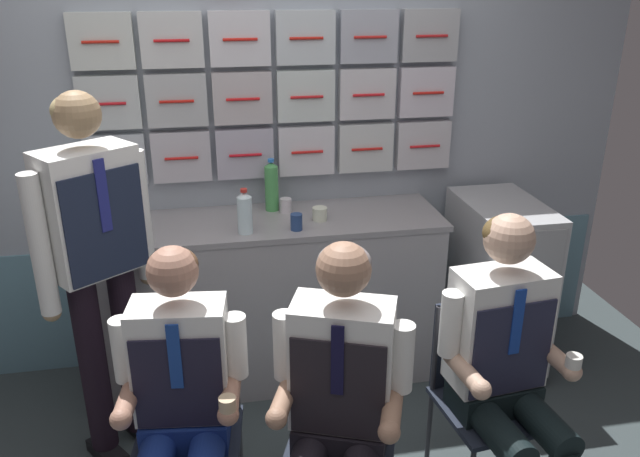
{
  "coord_description": "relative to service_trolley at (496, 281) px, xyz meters",
  "views": [
    {
      "loc": [
        -0.25,
        -1.94,
        2.09
      ],
      "look_at": [
        0.2,
        0.44,
        1.12
      ],
      "focal_mm": 35.55,
      "sensor_mm": 36.0,
      "label": 1
    }
  ],
  "objects": [
    {
      "name": "crew_member_right",
      "position": [
        -1.14,
        -1.12,
        0.18
      ],
      "size": [
        0.55,
        0.68,
        1.27
      ],
      "color": "black",
      "rests_on": "ground"
    },
    {
      "name": "crew_member_standing",
      "position": [
        -2.01,
        -0.35,
        0.48
      ],
      "size": [
        0.45,
        0.4,
        1.68
      ],
      "color": "black",
      "rests_on": "ground"
    },
    {
      "name": "sparkling_bottle_green",
      "position": [
        -1.37,
        -0.03,
        0.51
      ],
      "size": [
        0.07,
        0.07,
        0.23
      ],
      "color": "silver",
      "rests_on": "galley_counter"
    },
    {
      "name": "folding_chair_right",
      "position": [
        -1.08,
        -0.97,
        0.0
      ],
      "size": [
        0.52,
        0.52,
        0.84
      ],
      "color": "#2D2D33",
      "rests_on": "ground"
    },
    {
      "name": "paper_cup_tan",
      "position": [
        -0.98,
        0.07,
        0.44
      ],
      "size": [
        0.08,
        0.08,
        0.07
      ],
      "color": "silver",
      "rests_on": "galley_counter"
    },
    {
      "name": "crew_member_by_counter",
      "position": [
        -0.44,
        -1.0,
        0.19
      ],
      "size": [
        0.5,
        0.65,
        1.28
      ],
      "color": "black",
      "rests_on": "ground"
    },
    {
      "name": "crew_member_left",
      "position": [
        -1.68,
        -0.97,
        0.16
      ],
      "size": [
        0.48,
        0.62,
        1.24
      ],
      "color": "black",
      "rests_on": "ground"
    },
    {
      "name": "galley_bulkhead",
      "position": [
        -1.28,
        0.41,
        0.58
      ],
      "size": [
        4.2,
        0.14,
        2.15
      ],
      "color": "#99A2AE",
      "rests_on": "ground"
    },
    {
      "name": "coffee_cup_spare",
      "position": [
        -1.92,
        -0.02,
        0.45
      ],
      "size": [
        0.06,
        0.06,
        0.09
      ],
      "color": "white",
      "rests_on": "galley_counter"
    },
    {
      "name": "galley_counter",
      "position": [
        -1.23,
        0.12,
        -0.06
      ],
      "size": [
        1.79,
        0.53,
        0.92
      ],
      "color": "#9D9A9D",
      "rests_on": "ground"
    },
    {
      "name": "folding_chair_by_counter",
      "position": [
        -0.46,
        -0.84,
        0.0
      ],
      "size": [
        0.44,
        0.44,
        0.84
      ],
      "color": "#2D2D33",
      "rests_on": "ground"
    },
    {
      "name": "espresso_cup_small",
      "position": [
        -1.14,
        0.22,
        0.44
      ],
      "size": [
        0.06,
        0.06,
        0.08
      ],
      "color": "silver",
      "rests_on": "galley_counter"
    },
    {
      "name": "service_trolley",
      "position": [
        0.0,
        0.0,
        0.0
      ],
      "size": [
        0.4,
        0.65,
        0.97
      ],
      "color": "black",
      "rests_on": "ground"
    },
    {
      "name": "water_bottle_short",
      "position": [
        -1.2,
        0.27,
        0.54
      ],
      "size": [
        0.07,
        0.07,
        0.28
      ],
      "color": "#489C50",
      "rests_on": "galley_counter"
    },
    {
      "name": "folding_chair_left",
      "position": [
        -1.66,
        -0.81,
        0.0
      ],
      "size": [
        0.45,
        0.45,
        0.84
      ],
      "color": "#2D2D33",
      "rests_on": "ground"
    },
    {
      "name": "coffee_cup_white",
      "position": [
        -1.12,
        -0.04,
        0.45
      ],
      "size": [
        0.06,
        0.06,
        0.08
      ],
      "color": "navy",
      "rests_on": "galley_counter"
    }
  ]
}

